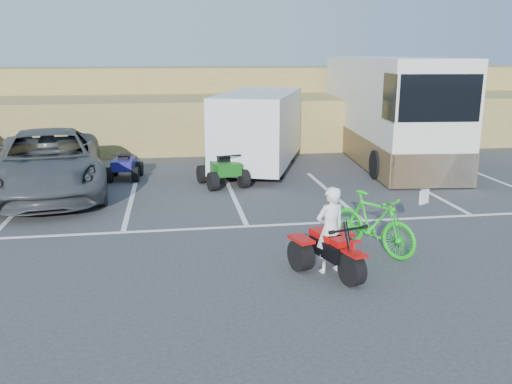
{
  "coord_description": "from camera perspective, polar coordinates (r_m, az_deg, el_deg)",
  "views": [
    {
      "loc": [
        -1.58,
        -8.98,
        3.74
      ],
      "look_at": [
        0.07,
        1.57,
        1.0
      ],
      "focal_mm": 38.0,
      "sensor_mm": 36.0,
      "label": 1
    }
  ],
  "objects": [
    {
      "name": "grey_pickup",
      "position": [
        15.82,
        -21.01,
        2.92
      ],
      "size": [
        3.8,
        6.52,
        1.71
      ],
      "primitive_type": "imported",
      "rotation": [
        0.0,
        0.0,
        0.16
      ],
      "color": "#404346",
      "rests_on": "ground"
    },
    {
      "name": "grass_embankment",
      "position": [
        24.62,
        -5.25,
        8.94
      ],
      "size": [
        40.0,
        8.5,
        3.1
      ],
      "color": "olive",
      "rests_on": "ground"
    },
    {
      "name": "ground",
      "position": [
        9.85,
        1.01,
        -7.92
      ],
      "size": [
        100.0,
        100.0,
        0.0
      ],
      "primitive_type": "plane",
      "color": "#333336",
      "rests_on": "ground"
    },
    {
      "name": "rider",
      "position": [
        9.5,
        7.82,
        -3.97
      ],
      "size": [
        0.65,
        0.52,
        1.54
      ],
      "primitive_type": "imported",
      "rotation": [
        0.0,
        0.0,
        3.45
      ],
      "color": "white",
      "rests_on": "ground"
    },
    {
      "name": "quad_atv_green",
      "position": [
        15.85,
        -3.53,
        0.72
      ],
      "size": [
        1.47,
        1.75,
        1.0
      ],
      "primitive_type": null,
      "rotation": [
        0.0,
        0.0,
        0.24
      ],
      "color": "#145513",
      "rests_on": "ground"
    },
    {
      "name": "red_trike_atv",
      "position": [
        9.66,
        8.17,
        -8.55
      ],
      "size": [
        1.52,
        1.76,
        0.97
      ],
      "primitive_type": null,
      "rotation": [
        0.0,
        0.0,
        0.31
      ],
      "color": "#B10B0A",
      "rests_on": "ground"
    },
    {
      "name": "parking_stripes",
      "position": [
        13.79,
        1.65,
        -1.33
      ],
      "size": [
        28.0,
        5.16,
        0.01
      ],
      "color": "white",
      "rests_on": "ground"
    },
    {
      "name": "cargo_trailer",
      "position": [
        17.94,
        0.31,
        6.77
      ],
      "size": [
        3.84,
        5.79,
        2.51
      ],
      "rotation": [
        0.0,
        0.0,
        -0.34
      ],
      "color": "silver",
      "rests_on": "ground"
    },
    {
      "name": "rv_motorhome",
      "position": [
        20.38,
        13.41,
        7.82
      ],
      "size": [
        3.43,
        10.07,
        3.55
      ],
      "rotation": [
        0.0,
        0.0,
        -0.09
      ],
      "color": "silver",
      "rests_on": "ground"
    },
    {
      "name": "quad_atv_blue",
      "position": [
        17.11,
        -13.6,
        1.36
      ],
      "size": [
        1.08,
        1.38,
        0.85
      ],
      "primitive_type": null,
      "rotation": [
        0.0,
        0.0,
        -0.09
      ],
      "color": "navy",
      "rests_on": "ground"
    },
    {
      "name": "green_dirt_bike",
      "position": [
        10.65,
        12.21,
        -3.19
      ],
      "size": [
        1.49,
        1.94,
        1.17
      ],
      "primitive_type": "imported",
      "rotation": [
        0.0,
        0.0,
        0.56
      ],
      "color": "#14BF19",
      "rests_on": "ground"
    }
  ]
}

